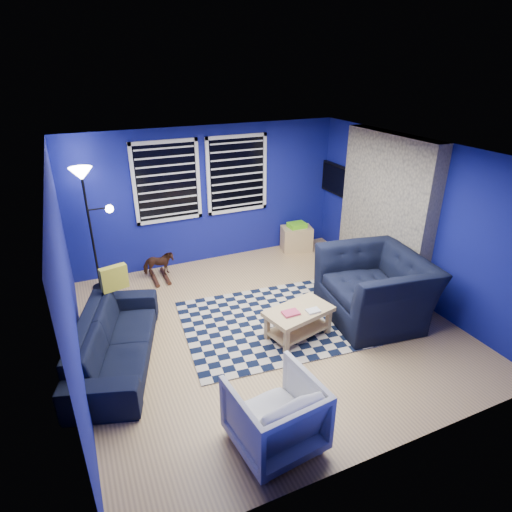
{
  "coord_description": "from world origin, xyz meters",
  "views": [
    {
      "loc": [
        -2.29,
        -4.73,
        3.54
      ],
      "look_at": [
        -0.04,
        0.3,
        0.98
      ],
      "focal_mm": 30.0,
      "sensor_mm": 36.0,
      "label": 1
    }
  ],
  "objects_px": {
    "armchair_big": "(375,288)",
    "floor_lamp": "(86,191)",
    "tv": "(338,180)",
    "armchair_bent": "(275,414)",
    "rocking_horse": "(159,264)",
    "cabinet": "(296,238)",
    "coffee_table": "(298,317)",
    "sofa": "(115,341)"
  },
  "relations": [
    {
      "from": "armchair_big",
      "to": "floor_lamp",
      "type": "relative_size",
      "value": 0.73
    },
    {
      "from": "tv",
      "to": "armchair_bent",
      "type": "relative_size",
      "value": 1.2
    },
    {
      "from": "rocking_horse",
      "to": "cabinet",
      "type": "relative_size",
      "value": 0.79
    },
    {
      "from": "rocking_horse",
      "to": "coffee_table",
      "type": "bearing_deg",
      "value": -143.82
    },
    {
      "from": "armchair_bent",
      "to": "sofa",
      "type": "bearing_deg",
      "value": -63.48
    },
    {
      "from": "cabinet",
      "to": "floor_lamp",
      "type": "relative_size",
      "value": 0.32
    },
    {
      "from": "sofa",
      "to": "cabinet",
      "type": "bearing_deg",
      "value": -42.97
    },
    {
      "from": "cabinet",
      "to": "floor_lamp",
      "type": "bearing_deg",
      "value": -165.8
    },
    {
      "from": "floor_lamp",
      "to": "tv",
      "type": "bearing_deg",
      "value": -1.73
    },
    {
      "from": "floor_lamp",
      "to": "sofa",
      "type": "bearing_deg",
      "value": -90.61
    },
    {
      "from": "armchair_bent",
      "to": "rocking_horse",
      "type": "relative_size",
      "value": 1.6
    },
    {
      "from": "cabinet",
      "to": "armchair_big",
      "type": "bearing_deg",
      "value": -79.76
    },
    {
      "from": "rocking_horse",
      "to": "coffee_table",
      "type": "relative_size",
      "value": 0.52
    },
    {
      "from": "tv",
      "to": "armchair_bent",
      "type": "distance_m",
      "value": 5.23
    },
    {
      "from": "tv",
      "to": "armchair_big",
      "type": "distance_m",
      "value": 2.76
    },
    {
      "from": "tv",
      "to": "floor_lamp",
      "type": "distance_m",
      "value": 4.53
    },
    {
      "from": "armchair_big",
      "to": "armchair_bent",
      "type": "bearing_deg",
      "value": -50.02
    },
    {
      "from": "armchair_big",
      "to": "rocking_horse",
      "type": "relative_size",
      "value": 2.87
    },
    {
      "from": "armchair_big",
      "to": "armchair_bent",
      "type": "relative_size",
      "value": 1.79
    },
    {
      "from": "sofa",
      "to": "floor_lamp",
      "type": "distance_m",
      "value": 2.51
    },
    {
      "from": "sofa",
      "to": "cabinet",
      "type": "xyz_separation_m",
      "value": [
        3.79,
        2.15,
        -0.06
      ]
    },
    {
      "from": "armchair_bent",
      "to": "cabinet",
      "type": "bearing_deg",
      "value": -127.68
    },
    {
      "from": "armchair_bent",
      "to": "coffee_table",
      "type": "height_order",
      "value": "armchair_bent"
    },
    {
      "from": "armchair_big",
      "to": "floor_lamp",
      "type": "distance_m",
      "value": 4.6
    },
    {
      "from": "coffee_table",
      "to": "floor_lamp",
      "type": "height_order",
      "value": "floor_lamp"
    },
    {
      "from": "tv",
      "to": "floor_lamp",
      "type": "xyz_separation_m",
      "value": [
        -4.52,
        0.14,
        0.28
      ]
    },
    {
      "from": "sofa",
      "to": "armchair_big",
      "type": "bearing_deg",
      "value": -79.86
    },
    {
      "from": "coffee_table",
      "to": "sofa",
      "type": "bearing_deg",
      "value": 168.7
    },
    {
      "from": "tv",
      "to": "rocking_horse",
      "type": "distance_m",
      "value": 3.73
    },
    {
      "from": "rocking_horse",
      "to": "floor_lamp",
      "type": "relative_size",
      "value": 0.25
    },
    {
      "from": "rocking_horse",
      "to": "coffee_table",
      "type": "distance_m",
      "value": 2.84
    },
    {
      "from": "sofa",
      "to": "cabinet",
      "type": "height_order",
      "value": "sofa"
    },
    {
      "from": "tv",
      "to": "coffee_table",
      "type": "height_order",
      "value": "tv"
    },
    {
      "from": "coffee_table",
      "to": "cabinet",
      "type": "relative_size",
      "value": 1.53
    },
    {
      "from": "tv",
      "to": "coffee_table",
      "type": "relative_size",
      "value": 1.0
    },
    {
      "from": "tv",
      "to": "cabinet",
      "type": "xyz_separation_m",
      "value": [
        -0.76,
        0.18,
        -1.14
      ]
    },
    {
      "from": "tv",
      "to": "sofa",
      "type": "bearing_deg",
      "value": -156.53
    },
    {
      "from": "coffee_table",
      "to": "tv",
      "type": "bearing_deg",
      "value": 48.27
    },
    {
      "from": "cabinet",
      "to": "floor_lamp",
      "type": "height_order",
      "value": "floor_lamp"
    },
    {
      "from": "sofa",
      "to": "armchair_bent",
      "type": "relative_size",
      "value": 2.58
    },
    {
      "from": "armchair_bent",
      "to": "rocking_horse",
      "type": "xyz_separation_m",
      "value": [
        -0.27,
        3.98,
        -0.09
      ]
    },
    {
      "from": "rocking_horse",
      "to": "cabinet",
      "type": "distance_m",
      "value": 2.81
    }
  ]
}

